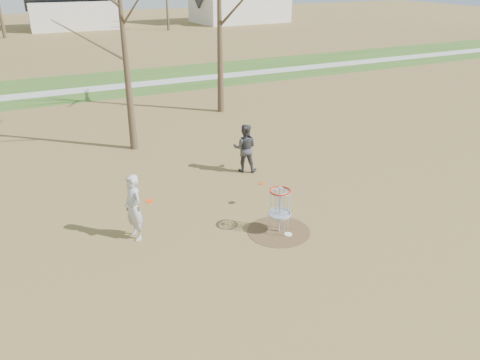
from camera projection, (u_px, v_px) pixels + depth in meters
name	position (u px, v px, depth m)	size (l,w,h in m)	color
ground	(279.00, 231.00, 13.35)	(160.00, 160.00, 0.00)	brown
green_band	(117.00, 83.00, 30.54)	(160.00, 8.00, 0.01)	#2D5119
footpath	(120.00, 86.00, 29.72)	(160.00, 1.50, 0.01)	#9E9E99
dirt_circle	(279.00, 231.00, 13.34)	(1.80, 1.80, 0.01)	#47331E
player_standing	(134.00, 208.00, 12.66)	(0.68, 0.45, 1.88)	#B1B1B1
player_throwing	(245.00, 148.00, 16.97)	(0.87, 0.68, 1.80)	#38373C
disc_grounded	(288.00, 234.00, 13.16)	(0.22, 0.22, 0.02)	white
discs_in_play	(212.00, 191.00, 13.49)	(3.87, 0.65, 0.44)	#EC4F0C
disc_golf_basket	(280.00, 203.00, 12.97)	(0.64, 0.64, 1.35)	#9EA3AD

